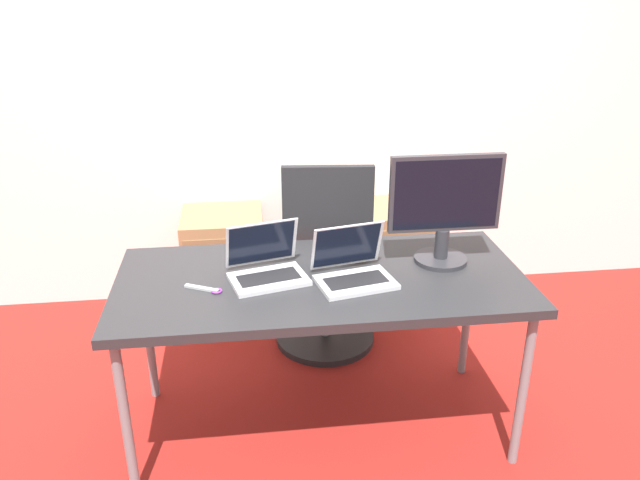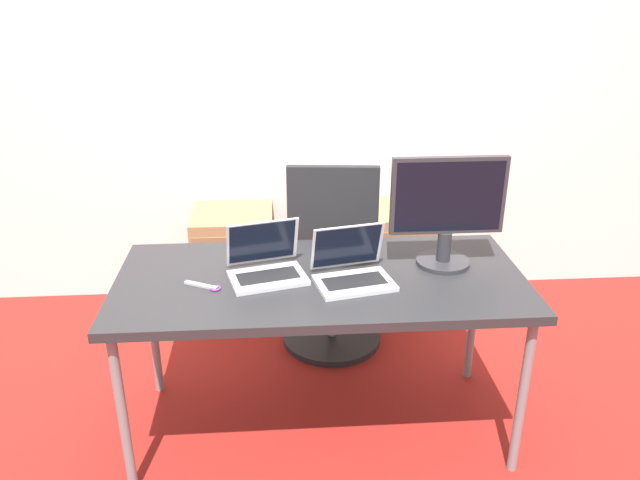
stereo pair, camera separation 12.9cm
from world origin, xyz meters
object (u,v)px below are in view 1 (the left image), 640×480
coffee_cup_white (334,249)px  coffee_cup_brown (360,248)px  laptop_right (353,269)px  monitor (445,208)px  office_chair (326,278)px  cabinet_left (225,263)px  cabinet_right (388,255)px  laptop_left (266,266)px

coffee_cup_white → coffee_cup_brown: size_ratio=1.05×
laptop_right → coffee_cup_brown: 0.21m
laptop_right → monitor: monitor is taller
office_chair → coffee_cup_white: 0.64m
laptop_right → office_chair: bearing=91.3°
monitor → cabinet_left: bearing=132.7°
coffee_cup_white → laptop_right: bearing=-76.5°
office_chair → laptop_right: (0.02, -0.70, 0.39)m
coffee_cup_brown → monitor: bearing=-12.0°
office_chair → cabinet_right: (0.46, 0.49, -0.11)m
laptop_right → monitor: 0.48m
cabinet_left → monitor: size_ratio=1.32×
office_chair → laptop_left: (-0.34, -0.63, 0.39)m
office_chair → laptop_right: size_ratio=3.22×
cabinet_left → cabinet_right: (1.02, 0.00, 0.00)m
laptop_left → coffee_cup_white: (0.30, 0.14, 0.00)m
office_chair → cabinet_right: 0.68m
office_chair → coffee_cup_white: size_ratio=10.94×
cabinet_left → laptop_right: 1.42m
cabinet_right → coffee_cup_brown: size_ratio=6.61×
cabinet_right → monitor: size_ratio=1.32×
office_chair → laptop_right: bearing=-88.7°
laptop_right → cabinet_right: bearing=69.6°
laptop_left → coffee_cup_brown: laptop_left is taller
cabinet_right → monitor: bearing=-91.6°
office_chair → laptop_left: 0.82m
coffee_cup_brown → cabinet_right: bearing=69.2°
cabinet_left → laptop_right: (0.57, -1.20, 0.51)m
laptop_left → laptop_right: 0.36m
laptop_left → coffee_cup_brown: 0.44m
cabinet_right → laptop_right: laptop_right is taller
cabinet_right → laptop_left: 1.47m
office_chair → coffee_cup_white: bearing=-93.9°
office_chair → cabinet_right: office_chair is taller
monitor → coffee_cup_white: 0.51m
cabinet_left → monitor: bearing=-47.3°
laptop_right → monitor: bearing=17.1°
monitor → laptop_left: bearing=-175.8°
cabinet_left → cabinet_right: size_ratio=1.00×
office_chair → monitor: bearing=-53.3°
office_chair → cabinet_left: office_chair is taller
cabinet_right → laptop_right: size_ratio=1.85×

